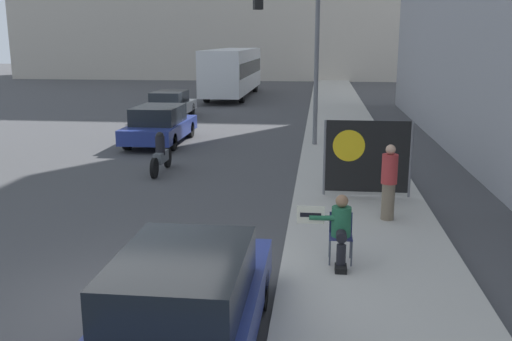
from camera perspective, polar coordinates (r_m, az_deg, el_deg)
ground_plane at (r=9.03m, az=-11.59°, el=-13.19°), size 160.00×160.00×0.00m
sidewalk_curb at (r=23.02m, az=8.81°, el=3.20°), size 3.18×90.00×0.13m
seated_protester at (r=9.95m, az=8.39°, el=-5.65°), size 0.97×0.77×1.21m
jogger_on_sidewalk at (r=12.49m, az=13.15°, el=-1.11°), size 0.34×0.34×1.64m
protest_banner at (r=14.24m, az=11.00°, el=1.38°), size 2.15×0.06×1.88m
traffic_light_pole at (r=20.64m, az=4.01°, el=13.36°), size 2.30×2.07×5.92m
parked_car_curbside at (r=7.35m, az=-7.12°, el=-13.18°), size 1.79×4.41×1.43m
car_on_road_nearest at (r=22.20m, az=-9.61°, el=4.54°), size 1.89×4.60×1.46m
car_on_road_midblock at (r=29.14m, az=-8.57°, el=6.51°), size 1.72×4.43×1.39m
city_bus_on_road at (r=39.72m, az=-2.32°, el=10.05°), size 2.56×11.96×3.24m
motorcycle_on_road at (r=17.33m, az=-9.50°, el=1.53°), size 0.28×2.06×1.25m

